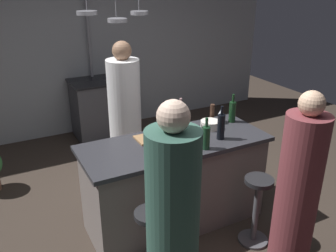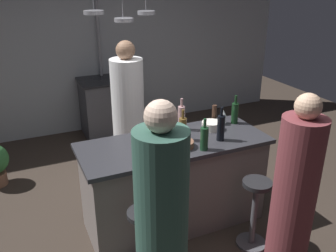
{
  "view_description": "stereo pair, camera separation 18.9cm",
  "coord_description": "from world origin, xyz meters",
  "px_view_note": "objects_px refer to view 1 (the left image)",
  "views": [
    {
      "loc": [
        -1.49,
        -2.71,
        2.35
      ],
      "look_at": [
        0.0,
        0.15,
        1.0
      ],
      "focal_mm": 38.78,
      "sensor_mm": 36.0,
      "label": 1
    },
    {
      "loc": [
        -1.32,
        -2.79,
        2.35
      ],
      "look_at": [
        0.0,
        0.15,
        1.0
      ],
      "focal_mm": 38.78,
      "sensor_mm": 36.0,
      "label": 2
    }
  ],
  "objects_px": {
    "cutting_board": "(153,138)",
    "wine_glass_near_right_guest": "(174,143)",
    "chef": "(125,123)",
    "bar_stool_right": "(256,208)",
    "pepper_mill": "(212,114)",
    "wine_bottle_dark": "(221,126)",
    "stove_range": "(99,108)",
    "mixing_bowl_ceramic": "(210,125)",
    "guest_right": "(297,194)",
    "wine_bottle_green": "(206,137)",
    "bar_stool_left": "(151,244)",
    "wine_glass_by_chef": "(221,113)",
    "wine_bottle_amber": "(184,128)",
    "wine_bottle_red": "(232,111)",
    "wine_bottle_rose": "(181,117)",
    "guest_left": "(173,229)",
    "mixing_bowl_wooden": "(184,144)"
  },
  "relations": [
    {
      "from": "wine_bottle_red",
      "to": "wine_bottle_amber",
      "type": "relative_size",
      "value": 1.0
    },
    {
      "from": "stove_range",
      "to": "bar_stool_left",
      "type": "bearing_deg",
      "value": -100.14
    },
    {
      "from": "wine_glass_near_right_guest",
      "to": "mixing_bowl_ceramic",
      "type": "xyz_separation_m",
      "value": [
        0.6,
        0.33,
        -0.06
      ]
    },
    {
      "from": "stove_range",
      "to": "mixing_bowl_ceramic",
      "type": "xyz_separation_m",
      "value": [
        0.46,
        -2.34,
        0.49
      ]
    },
    {
      "from": "bar_stool_right",
      "to": "guest_right",
      "type": "xyz_separation_m",
      "value": [
        0.04,
        -0.39,
        0.36
      ]
    },
    {
      "from": "wine_bottle_red",
      "to": "wine_glass_by_chef",
      "type": "relative_size",
      "value": 2.09
    },
    {
      "from": "wine_glass_by_chef",
      "to": "wine_bottle_amber",
      "type": "bearing_deg",
      "value": -160.1
    },
    {
      "from": "guest_right",
      "to": "wine_bottle_dark",
      "type": "height_order",
      "value": "guest_right"
    },
    {
      "from": "wine_bottle_rose",
      "to": "wine_glass_by_chef",
      "type": "xyz_separation_m",
      "value": [
        0.47,
        -0.03,
        -0.02
      ]
    },
    {
      "from": "stove_range",
      "to": "pepper_mill",
      "type": "relative_size",
      "value": 4.24
    },
    {
      "from": "guest_left",
      "to": "cutting_board",
      "type": "height_order",
      "value": "guest_left"
    },
    {
      "from": "guest_left",
      "to": "wine_glass_by_chef",
      "type": "bearing_deg",
      "value": 44.31
    },
    {
      "from": "guest_left",
      "to": "wine_bottle_rose",
      "type": "bearing_deg",
      "value": 58.64
    },
    {
      "from": "wine_glass_by_chef",
      "to": "mixing_bowl_wooden",
      "type": "height_order",
      "value": "wine_glass_by_chef"
    },
    {
      "from": "wine_bottle_amber",
      "to": "cutting_board",
      "type": "bearing_deg",
      "value": 146.92
    },
    {
      "from": "guest_right",
      "to": "wine_bottle_rose",
      "type": "xyz_separation_m",
      "value": [
        -0.37,
        1.24,
        0.29
      ]
    },
    {
      "from": "guest_left",
      "to": "mixing_bowl_wooden",
      "type": "height_order",
      "value": "guest_left"
    },
    {
      "from": "bar_stool_right",
      "to": "wine_bottle_red",
      "type": "bearing_deg",
      "value": 71.72
    },
    {
      "from": "cutting_board",
      "to": "wine_glass_near_right_guest",
      "type": "bearing_deg",
      "value": -85.93
    },
    {
      "from": "chef",
      "to": "bar_stool_right",
      "type": "bearing_deg",
      "value": -66.06
    },
    {
      "from": "wine_bottle_rose",
      "to": "wine_bottle_dark",
      "type": "relative_size",
      "value": 1.0
    },
    {
      "from": "stove_range",
      "to": "wine_bottle_rose",
      "type": "distance_m",
      "value": 2.3
    },
    {
      "from": "pepper_mill",
      "to": "wine_bottle_dark",
      "type": "distance_m",
      "value": 0.39
    },
    {
      "from": "wine_bottle_amber",
      "to": "wine_bottle_green",
      "type": "xyz_separation_m",
      "value": [
        0.08,
        -0.26,
        -0.0
      ]
    },
    {
      "from": "pepper_mill",
      "to": "bar_stool_right",
      "type": "bearing_deg",
      "value": -92.89
    },
    {
      "from": "wine_bottle_amber",
      "to": "wine_bottle_red",
      "type": "bearing_deg",
      "value": 13.23
    },
    {
      "from": "cutting_board",
      "to": "guest_right",
      "type": "bearing_deg",
      "value": -58.36
    },
    {
      "from": "wine_bottle_red",
      "to": "wine_bottle_rose",
      "type": "bearing_deg",
      "value": 172.81
    },
    {
      "from": "pepper_mill",
      "to": "mixing_bowl_wooden",
      "type": "bearing_deg",
      "value": -146.82
    },
    {
      "from": "wine_bottle_green",
      "to": "mixing_bowl_ceramic",
      "type": "xyz_separation_m",
      "value": [
        0.3,
        0.37,
        -0.07
      ]
    },
    {
      "from": "bar_stool_right",
      "to": "wine_bottle_rose",
      "type": "relative_size",
      "value": 2.06
    },
    {
      "from": "stove_range",
      "to": "wine_bottle_green",
      "type": "bearing_deg",
      "value": -86.5
    },
    {
      "from": "wine_bottle_green",
      "to": "wine_glass_by_chef",
      "type": "relative_size",
      "value": 2.04
    },
    {
      "from": "guest_right",
      "to": "mixing_bowl_ceramic",
      "type": "height_order",
      "value": "guest_right"
    },
    {
      "from": "chef",
      "to": "mixing_bowl_wooden",
      "type": "distance_m",
      "value": 1.05
    },
    {
      "from": "guest_left",
      "to": "bar_stool_right",
      "type": "relative_size",
      "value": 2.48
    },
    {
      "from": "guest_right",
      "to": "wine_bottle_dark",
      "type": "bearing_deg",
      "value": 99.75
    },
    {
      "from": "wine_bottle_green",
      "to": "mixing_bowl_ceramic",
      "type": "distance_m",
      "value": 0.48
    },
    {
      "from": "guest_right",
      "to": "mixing_bowl_wooden",
      "type": "distance_m",
      "value": 1.04
    },
    {
      "from": "guest_left",
      "to": "guest_right",
      "type": "height_order",
      "value": "guest_left"
    },
    {
      "from": "stove_range",
      "to": "guest_left",
      "type": "bearing_deg",
      "value": -99.16
    },
    {
      "from": "cutting_board",
      "to": "wine_bottle_red",
      "type": "distance_m",
      "value": 0.94
    },
    {
      "from": "chef",
      "to": "mixing_bowl_ceramic",
      "type": "distance_m",
      "value": 1.01
    },
    {
      "from": "wine_bottle_rose",
      "to": "wine_glass_near_right_guest",
      "type": "xyz_separation_m",
      "value": [
        -0.32,
        -0.45,
        -0.02
      ]
    },
    {
      "from": "wine_bottle_amber",
      "to": "wine_glass_near_right_guest",
      "type": "distance_m",
      "value": 0.31
    },
    {
      "from": "bar_stool_left",
      "to": "wine_glass_near_right_guest",
      "type": "xyz_separation_m",
      "value": [
        0.41,
        0.4,
        0.63
      ]
    },
    {
      "from": "wine_bottle_green",
      "to": "wine_glass_by_chef",
      "type": "xyz_separation_m",
      "value": [
        0.49,
        0.47,
        -0.01
      ]
    },
    {
      "from": "bar_stool_left",
      "to": "mixing_bowl_wooden",
      "type": "xyz_separation_m",
      "value": [
        0.56,
        0.48,
        0.55
      ]
    },
    {
      "from": "wine_glass_by_chef",
      "to": "mixing_bowl_wooden",
      "type": "xyz_separation_m",
      "value": [
        -0.64,
        -0.34,
        -0.08
      ]
    },
    {
      "from": "mixing_bowl_ceramic",
      "to": "bar_stool_left",
      "type": "bearing_deg",
      "value": -144.17
    }
  ]
}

